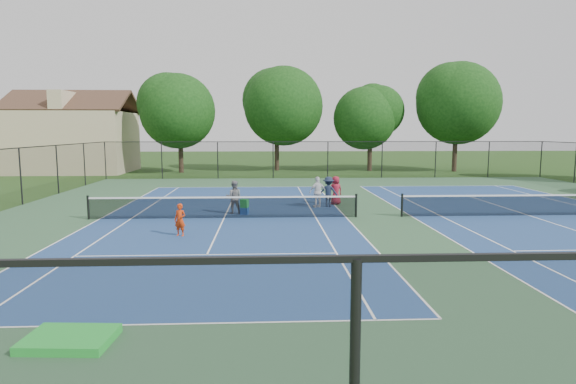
{
  "coord_description": "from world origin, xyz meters",
  "views": [
    {
      "loc": [
        -5.14,
        -21.29,
        3.9
      ],
      "look_at": [
        -4.18,
        -1.0,
        1.3
      ],
      "focal_mm": 30.0,
      "sensor_mm": 36.0,
      "label": 1
    }
  ],
  "objects_px": {
    "tree_back_d": "(457,99)",
    "bystander_b": "(329,192)",
    "ball_crate": "(245,211)",
    "bystander_c": "(336,190)",
    "instructor": "(234,197)",
    "tree_back_b": "(277,103)",
    "ball_hopper": "(244,203)",
    "clapboard_house": "(75,139)",
    "bystander_a": "(318,192)",
    "tree_back_a": "(180,107)",
    "child_player": "(180,220)",
    "tree_back_c": "(371,114)"
  },
  "relations": [
    {
      "from": "tree_back_d",
      "to": "bystander_b",
      "type": "height_order",
      "value": "tree_back_d"
    },
    {
      "from": "ball_crate",
      "to": "bystander_c",
      "type": "bearing_deg",
      "value": 30.8
    },
    {
      "from": "bystander_c",
      "to": "ball_crate",
      "type": "bearing_deg",
      "value": 12.19
    },
    {
      "from": "instructor",
      "to": "bystander_c",
      "type": "bearing_deg",
      "value": -151.63
    },
    {
      "from": "tree_back_b",
      "to": "ball_hopper",
      "type": "relative_size",
      "value": 25.21
    },
    {
      "from": "bystander_c",
      "to": "ball_hopper",
      "type": "bearing_deg",
      "value": 12.19
    },
    {
      "from": "tree_back_d",
      "to": "bystander_c",
      "type": "relative_size",
      "value": 6.83
    },
    {
      "from": "clapboard_house",
      "to": "bystander_b",
      "type": "bearing_deg",
      "value": -46.11
    },
    {
      "from": "tree_back_b",
      "to": "tree_back_d",
      "type": "distance_m",
      "value": 17.12
    },
    {
      "from": "clapboard_house",
      "to": "bystander_a",
      "type": "distance_m",
      "value": 30.26
    },
    {
      "from": "tree_back_a",
      "to": "bystander_c",
      "type": "bearing_deg",
      "value": -60.21
    },
    {
      "from": "clapboard_house",
      "to": "ball_hopper",
      "type": "distance_m",
      "value": 29.46
    },
    {
      "from": "child_player",
      "to": "ball_crate",
      "type": "xyz_separation_m",
      "value": [
        2.19,
        4.56,
        -0.45
      ]
    },
    {
      "from": "tree_back_c",
      "to": "ball_crate",
      "type": "distance_m",
      "value": 27.0
    },
    {
      "from": "bystander_a",
      "to": "child_player",
      "type": "bearing_deg",
      "value": 28.16
    },
    {
      "from": "instructor",
      "to": "ball_hopper",
      "type": "xyz_separation_m",
      "value": [
        0.5,
        -0.21,
        -0.26
      ]
    },
    {
      "from": "child_player",
      "to": "ball_hopper",
      "type": "relative_size",
      "value": 3.07
    },
    {
      "from": "tree_back_b",
      "to": "instructor",
      "type": "bearing_deg",
      "value": -96.04
    },
    {
      "from": "instructor",
      "to": "bystander_a",
      "type": "bearing_deg",
      "value": -156.06
    },
    {
      "from": "ball_crate",
      "to": "ball_hopper",
      "type": "height_order",
      "value": "ball_hopper"
    },
    {
      "from": "tree_back_c",
      "to": "bystander_b",
      "type": "xyz_separation_m",
      "value": [
        -6.9,
        -21.93,
        -4.7
      ]
    },
    {
      "from": "tree_back_b",
      "to": "bystander_a",
      "type": "xyz_separation_m",
      "value": [
        1.52,
        -23.13,
        -5.8
      ]
    },
    {
      "from": "bystander_b",
      "to": "tree_back_b",
      "type": "bearing_deg",
      "value": -68.69
    },
    {
      "from": "tree_back_b",
      "to": "tree_back_c",
      "type": "xyz_separation_m",
      "value": [
        9.0,
        -1.0,
        -1.11
      ]
    },
    {
      "from": "tree_back_d",
      "to": "bystander_a",
      "type": "xyz_separation_m",
      "value": [
        -15.48,
        -21.13,
        -6.03
      ]
    },
    {
      "from": "instructor",
      "to": "ball_hopper",
      "type": "height_order",
      "value": "instructor"
    },
    {
      "from": "tree_back_a",
      "to": "bystander_b",
      "type": "relative_size",
      "value": 5.88
    },
    {
      "from": "bystander_b",
      "to": "bystander_c",
      "type": "bearing_deg",
      "value": -107.55
    },
    {
      "from": "child_player",
      "to": "ball_crate",
      "type": "relative_size",
      "value": 3.35
    },
    {
      "from": "clapboard_house",
      "to": "ball_crate",
      "type": "distance_m",
      "value": 29.5
    },
    {
      "from": "instructor",
      "to": "ball_hopper",
      "type": "bearing_deg",
      "value": 159.06
    },
    {
      "from": "bystander_a",
      "to": "ball_crate",
      "type": "bearing_deg",
      "value": 7.7
    },
    {
      "from": "instructor",
      "to": "tree_back_b",
      "type": "bearing_deg",
      "value": -94.17
    },
    {
      "from": "tree_back_b",
      "to": "tree_back_d",
      "type": "height_order",
      "value": "tree_back_d"
    },
    {
      "from": "tree_back_d",
      "to": "bystander_a",
      "type": "bearing_deg",
      "value": -126.23
    },
    {
      "from": "tree_back_a",
      "to": "tree_back_d",
      "type": "xyz_separation_m",
      "value": [
        26.0,
        0.0,
        0.79
      ]
    },
    {
      "from": "child_player",
      "to": "bystander_c",
      "type": "distance_m",
      "value": 10.08
    },
    {
      "from": "bystander_b",
      "to": "tree_back_a",
      "type": "bearing_deg",
      "value": -45.98
    },
    {
      "from": "tree_back_d",
      "to": "tree_back_a",
      "type": "bearing_deg",
      "value": -180.0
    },
    {
      "from": "ball_crate",
      "to": "ball_hopper",
      "type": "xyz_separation_m",
      "value": [
        0.0,
        -0.0,
        0.36
      ]
    },
    {
      "from": "tree_back_d",
      "to": "bystander_b",
      "type": "bearing_deg",
      "value": -125.45
    },
    {
      "from": "tree_back_b",
      "to": "bystander_c",
      "type": "bearing_deg",
      "value": -83.4
    },
    {
      "from": "bystander_b",
      "to": "ball_hopper",
      "type": "bearing_deg",
      "value": 42.39
    },
    {
      "from": "tree_back_b",
      "to": "ball_hopper",
      "type": "height_order",
      "value": "tree_back_b"
    },
    {
      "from": "bystander_c",
      "to": "instructor",
      "type": "bearing_deg",
      "value": 7.89
    },
    {
      "from": "child_player",
      "to": "clapboard_house",
      "type": "bearing_deg",
      "value": 138.02
    },
    {
      "from": "tree_back_a",
      "to": "bystander_b",
      "type": "xyz_separation_m",
      "value": [
        11.1,
        -20.93,
        -5.26
      ]
    },
    {
      "from": "ball_hopper",
      "to": "ball_crate",
      "type": "bearing_deg",
      "value": 90.0
    },
    {
      "from": "child_player",
      "to": "tree_back_c",
      "type": "bearing_deg",
      "value": 85.83
    },
    {
      "from": "clapboard_house",
      "to": "instructor",
      "type": "height_order",
      "value": "clapboard_house"
    }
  ]
}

